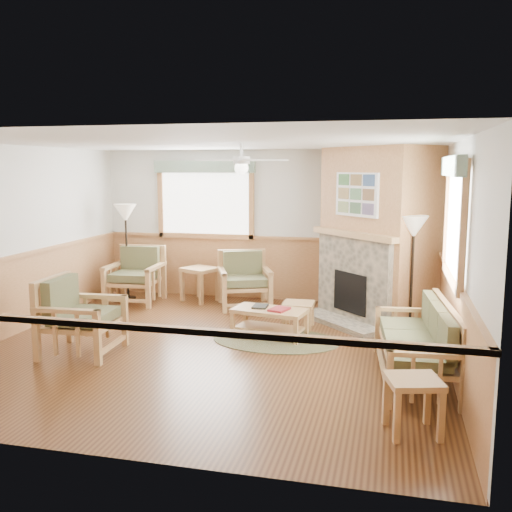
% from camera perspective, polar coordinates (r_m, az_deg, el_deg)
% --- Properties ---
extents(floor, '(6.00, 6.00, 0.01)m').
position_cam_1_polar(floor, '(7.75, -4.14, -9.15)').
color(floor, '#512E16').
rests_on(floor, ground).
extents(ceiling, '(6.00, 6.00, 0.01)m').
position_cam_1_polar(ceiling, '(7.37, -4.38, 11.27)').
color(ceiling, white).
rests_on(ceiling, floor).
extents(wall_back, '(6.00, 0.02, 2.70)m').
position_cam_1_polar(wall_back, '(10.32, 0.83, 3.09)').
color(wall_back, silver).
rests_on(wall_back, floor).
extents(wall_front, '(6.00, 0.02, 2.70)m').
position_cam_1_polar(wall_front, '(4.72, -15.46, -4.15)').
color(wall_front, silver).
rests_on(wall_front, floor).
extents(wall_left, '(0.02, 6.00, 2.70)m').
position_cam_1_polar(wall_left, '(8.83, -23.16, 1.40)').
color(wall_left, silver).
rests_on(wall_left, floor).
extents(wall_right, '(0.02, 6.00, 2.70)m').
position_cam_1_polar(wall_right, '(7.13, 19.37, -0.00)').
color(wall_right, silver).
rests_on(wall_right, floor).
extents(wainscot, '(6.00, 6.00, 1.10)m').
position_cam_1_polar(wainscot, '(7.59, -4.19, -5.16)').
color(wainscot, '#AF7847').
rests_on(wainscot, floor).
extents(fireplace, '(3.11, 3.11, 2.70)m').
position_cam_1_polar(fireplace, '(9.12, 12.16, 2.14)').
color(fireplace, '#AF7847').
rests_on(fireplace, floor).
extents(window_back, '(1.90, 0.16, 1.50)m').
position_cam_1_polar(window_back, '(10.52, -5.14, 9.60)').
color(window_back, white).
rests_on(window_back, wall_back).
extents(window_right, '(0.16, 1.90, 1.50)m').
position_cam_1_polar(window_right, '(6.85, 19.71, 9.55)').
color(window_right, white).
rests_on(window_right, wall_right).
extents(ceiling_fan, '(1.59, 1.59, 0.36)m').
position_cam_1_polar(ceiling_fan, '(7.58, -1.47, 10.93)').
color(ceiling_fan, white).
rests_on(ceiling_fan, ceiling).
extents(sofa, '(1.94, 0.94, 0.86)m').
position_cam_1_polar(sofa, '(6.78, 15.59, -8.25)').
color(sofa, tan).
rests_on(sofa, floor).
extents(armchair_back_left, '(0.92, 0.92, 0.98)m').
position_cam_1_polar(armchair_back_left, '(10.34, -12.03, -1.90)').
color(armchair_back_left, tan).
rests_on(armchair_back_left, floor).
extents(armchair_back_right, '(1.10, 1.10, 0.95)m').
position_cam_1_polar(armchair_back_right, '(9.80, -1.14, -2.40)').
color(armchair_back_right, tan).
rests_on(armchair_back_right, floor).
extents(armchair_left, '(0.93, 0.93, 1.00)m').
position_cam_1_polar(armchair_left, '(7.70, -17.02, -5.73)').
color(armchair_left, tan).
rests_on(armchair_left, floor).
extents(coffee_table, '(1.10, 0.68, 0.41)m').
position_cam_1_polar(coffee_table, '(8.13, 1.35, -6.71)').
color(coffee_table, tan).
rests_on(coffee_table, floor).
extents(end_table_chairs, '(0.71, 0.70, 0.61)m').
position_cam_1_polar(end_table_chairs, '(10.32, -5.63, -2.83)').
color(end_table_chairs, tan).
rests_on(end_table_chairs, floor).
extents(end_table_sofa, '(0.56, 0.55, 0.52)m').
position_cam_1_polar(end_table_sofa, '(5.50, 15.41, -14.23)').
color(end_table_sofa, tan).
rests_on(end_table_sofa, floor).
extents(footstool, '(0.46, 0.46, 0.39)m').
position_cam_1_polar(footstool, '(8.60, 4.25, -5.92)').
color(footstool, tan).
rests_on(footstool, floor).
extents(braided_rug, '(1.78, 1.78, 0.01)m').
position_cam_1_polar(braided_rug, '(8.02, 1.99, -8.41)').
color(braided_rug, '#4E4C31').
rests_on(braided_rug, floor).
extents(floor_lamp_left, '(0.47, 0.47, 1.75)m').
position_cam_1_polar(floor_lamp_left, '(10.59, -12.80, 0.42)').
color(floor_lamp_left, black).
rests_on(floor_lamp_left, floor).
extents(floor_lamp_right, '(0.47, 0.47, 1.73)m').
position_cam_1_polar(floor_lamp_right, '(8.37, 15.32, -1.93)').
color(floor_lamp_right, black).
rests_on(floor_lamp_right, floor).
extents(book_red, '(0.30, 0.35, 0.03)m').
position_cam_1_polar(book_red, '(7.99, 2.34, -5.24)').
color(book_red, maroon).
rests_on(book_red, coffee_table).
extents(book_dark, '(0.21, 0.28, 0.03)m').
position_cam_1_polar(book_dark, '(8.17, 0.43, -4.96)').
color(book_dark, black).
rests_on(book_dark, coffee_table).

